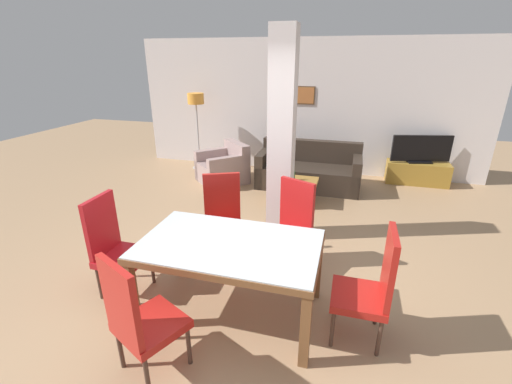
% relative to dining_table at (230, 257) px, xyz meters
% --- Properties ---
extents(ground_plane, '(18.00, 18.00, 0.00)m').
position_rel_dining_table_xyz_m(ground_plane, '(0.00, 0.00, -0.61)').
color(ground_plane, tan).
extents(back_wall, '(7.20, 0.09, 2.70)m').
position_rel_dining_table_xyz_m(back_wall, '(-0.00, 4.70, 0.74)').
color(back_wall, silver).
rests_on(back_wall, ground_plane).
extents(divider_pillar, '(0.31, 0.30, 2.70)m').
position_rel_dining_table_xyz_m(divider_pillar, '(0.13, 1.64, 0.74)').
color(divider_pillar, silver).
rests_on(divider_pillar, ground_plane).
extents(dining_table, '(1.65, 0.99, 0.77)m').
position_rel_dining_table_xyz_m(dining_table, '(0.00, 0.00, 0.00)').
color(dining_table, brown).
rests_on(dining_table, ground_plane).
extents(dining_chair_far_left, '(0.61, 0.61, 1.06)m').
position_rel_dining_table_xyz_m(dining_chair_far_left, '(-0.41, 0.90, -0.07)').
color(dining_chair_far_left, red).
rests_on(dining_chair_far_left, ground_plane).
extents(dining_chair_head_left, '(0.46, 0.46, 1.06)m').
position_rel_dining_table_xyz_m(dining_chair_head_left, '(-1.26, 0.00, -0.07)').
color(dining_chair_head_left, red).
rests_on(dining_chair_head_left, ground_plane).
extents(dining_chair_near_left, '(0.61, 0.61, 1.06)m').
position_rel_dining_table_xyz_m(dining_chair_near_left, '(-0.41, -0.86, -0.07)').
color(dining_chair_near_left, red).
rests_on(dining_chair_near_left, ground_plane).
extents(dining_chair_far_right, '(0.61, 0.61, 1.06)m').
position_rel_dining_table_xyz_m(dining_chair_far_right, '(0.41, 0.91, -0.07)').
color(dining_chair_far_right, red).
rests_on(dining_chair_far_right, ground_plane).
extents(dining_chair_head_right, '(0.46, 0.46, 1.06)m').
position_rel_dining_table_xyz_m(dining_chair_head_right, '(1.26, 0.00, -0.07)').
color(dining_chair_head_right, '#B01D17').
rests_on(dining_chair_head_right, ground_plane).
extents(sofa, '(1.90, 0.86, 0.84)m').
position_rel_dining_table_xyz_m(sofa, '(0.27, 3.70, -0.32)').
color(sofa, '#32281F').
rests_on(sofa, ground_plane).
extents(armchair, '(1.17, 1.17, 0.76)m').
position_rel_dining_table_xyz_m(armchair, '(-1.39, 3.51, -0.34)').
color(armchair, '#A28784').
rests_on(armchair, ground_plane).
extents(coffee_table, '(0.75, 0.50, 0.42)m').
position_rel_dining_table_xyz_m(coffee_table, '(0.15, 2.80, -0.40)').
color(coffee_table, '#A57433').
rests_on(coffee_table, ground_plane).
extents(bottle, '(0.07, 0.07, 0.22)m').
position_rel_dining_table_xyz_m(bottle, '(0.12, 2.77, -0.10)').
color(bottle, '#194C23').
rests_on(bottle, coffee_table).
extents(tv_stand, '(1.14, 0.40, 0.43)m').
position_rel_dining_table_xyz_m(tv_stand, '(2.30, 4.42, -0.40)').
color(tv_stand, '#A47A2B').
rests_on(tv_stand, ground_plane).
extents(tv_screen, '(1.09, 0.31, 0.53)m').
position_rel_dining_table_xyz_m(tv_screen, '(2.30, 4.42, 0.07)').
color(tv_screen, black).
rests_on(tv_screen, tv_stand).
extents(floor_lamp, '(0.34, 0.34, 1.63)m').
position_rel_dining_table_xyz_m(floor_lamp, '(-2.23, 4.20, 0.76)').
color(floor_lamp, '#B7B7BC').
rests_on(floor_lamp, ground_plane).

